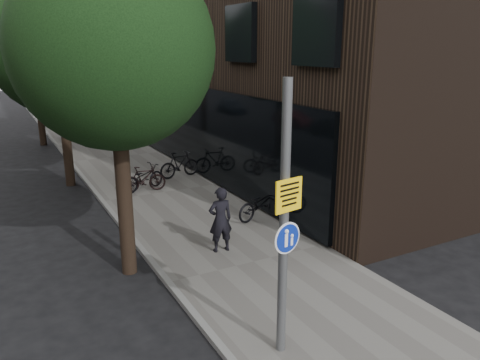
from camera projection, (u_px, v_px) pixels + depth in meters
ground at (330, 338)px, 8.90m from camera, size 120.00×120.00×0.00m
sidewalk at (164, 193)px, 17.45m from camera, size 4.50×60.00×0.12m
curb_edge at (103, 203)px, 16.42m from camera, size 0.15×60.00×0.13m
street_tree_near at (116, 58)px, 10.26m from camera, size 4.40×4.40×7.50m
street_tree_mid at (59, 53)px, 17.44m from camera, size 5.00×5.00×7.80m
street_tree_far at (34, 51)px, 25.04m from camera, size 5.00×5.00×7.80m
signpost at (284, 223)px, 7.73m from camera, size 0.55×0.16×4.78m
pedestrian at (220, 220)px, 12.19m from camera, size 0.68×0.48×1.76m
parked_bike_facade_near at (261, 203)px, 14.65m from camera, size 1.96×1.07×0.98m
parked_bike_facade_far at (180, 164)px, 19.25m from camera, size 1.86×0.77×1.08m
parked_bike_curb_near at (144, 178)px, 17.57m from camera, size 1.91×1.27×0.95m
parked_bike_curb_far at (144, 179)px, 17.37m from camera, size 1.66×0.70×0.97m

